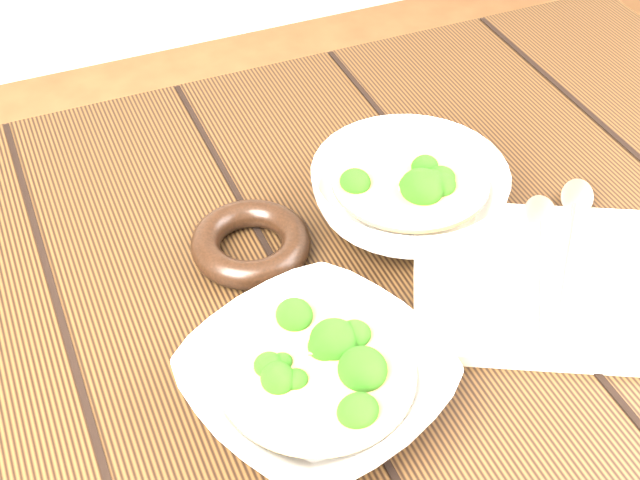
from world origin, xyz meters
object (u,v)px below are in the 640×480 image
soup_bowl_front (316,381)px  trivet (251,243)px  table (323,388)px  napkin (549,282)px  soup_bowl_back (408,193)px

soup_bowl_front → trivet: 0.18m
table → trivet: bearing=112.6°
napkin → trivet: bearing=175.5°
table → soup_bowl_back: (0.12, 0.08, 0.15)m
soup_bowl_back → napkin: size_ratio=0.84×
trivet → napkin: size_ratio=0.46×
soup_bowl_front → napkin: size_ratio=1.02×
soup_bowl_back → trivet: 0.16m
table → soup_bowl_back: size_ratio=5.81×
soup_bowl_front → soup_bowl_back: (0.17, 0.17, 0.01)m
soup_bowl_back → trivet: soup_bowl_back is taller
trivet → napkin: trivet is taller
soup_bowl_front → soup_bowl_back: 0.24m
soup_bowl_front → napkin: 0.25m
trivet → napkin: 0.28m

